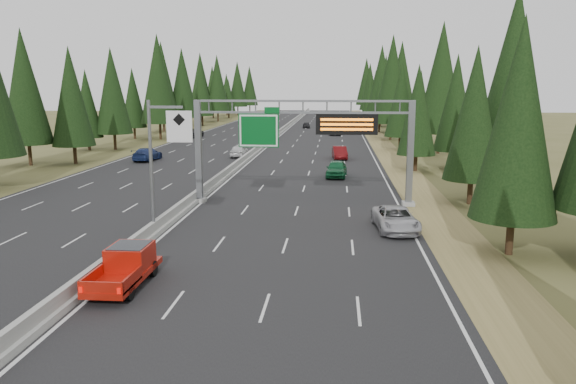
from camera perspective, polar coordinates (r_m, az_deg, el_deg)
The scene contains 18 objects.
road at distance 87.76m, azimuth -2.15°, elevation 4.87°, with size 32.00×260.00×0.08m, color black.
shoulder_right at distance 87.38m, azimuth 9.56°, elevation 4.70°, with size 3.60×260.00×0.06m, color olive.
shoulder_left at distance 91.66m, azimuth -13.30°, elevation 4.83°, with size 3.60×260.00×0.06m, color #505025.
median_barrier at distance 87.72m, azimuth -2.15°, elevation 5.11°, with size 0.70×260.00×0.85m.
sign_gantry at distance 41.73m, azimuth 2.39°, elevation 5.74°, with size 16.75×0.98×7.80m.
hov_sign_pole at distance 33.47m, azimuth -12.84°, elevation 3.35°, with size 2.80×0.50×8.00m.
tree_row_right at distance 82.96m, azimuth 13.17°, elevation 10.59°, with size 11.16×241.53×18.49m.
tree_row_left at distance 80.21m, azimuth -19.46°, elevation 10.36°, with size 11.78×242.63×18.96m.
silver_minivan at distance 35.25m, azimuth 10.87°, elevation -2.70°, with size 2.39×5.18×1.44m, color #A5A5AA.
red_pickup at distance 26.35m, azimuth -16.02°, elevation -7.00°, with size 1.85×5.18×1.69m.
car_ahead_green at distance 55.55m, azimuth 4.95°, elevation 2.38°, with size 1.91×4.74×1.62m, color #155C32.
car_ahead_dkred at distance 69.56m, azimuth 5.27°, elevation 4.00°, with size 1.63×4.68×1.54m, color #5A0C0F.
car_ahead_dkgrey at distance 104.64m, azimuth 4.84°, elevation 6.20°, with size 2.12×5.23×1.52m, color black.
car_ahead_white at distance 121.09m, azimuth 4.26°, elevation 6.83°, with size 2.69×5.83×1.62m, color white.
car_ahead_far at distance 122.79m, azimuth 1.87°, elevation 6.83°, with size 1.52×3.78×1.29m, color black.
car_onc_blue at distance 69.74m, azimuth -14.11°, elevation 3.75°, with size 2.18×5.36×1.56m, color navy.
car_onc_white at distance 71.60m, azimuth -4.98°, elevation 4.19°, with size 1.83×4.54×1.55m, color silver.
car_onc_far at distance 101.27m, azimuth -9.58°, elevation 5.95°, with size 2.52×5.47×1.52m, color black.
Camera 1 is at (10.76, -6.66, 8.80)m, focal length 35.00 mm.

